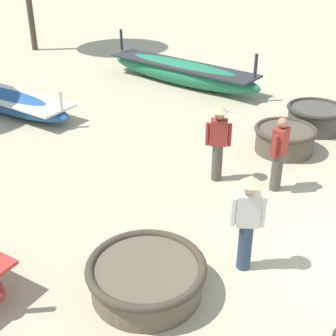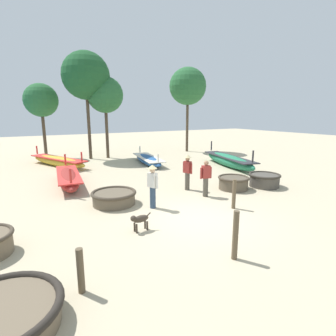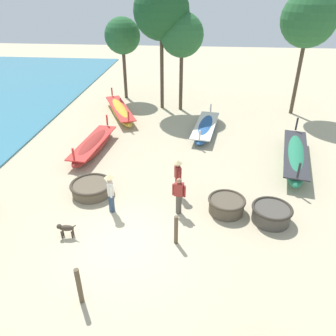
# 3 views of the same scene
# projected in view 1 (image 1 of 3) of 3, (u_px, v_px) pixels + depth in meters

# --- Properties ---
(coracle_beside_post) EXTENTS (1.51, 1.51, 0.63)m
(coracle_beside_post) POSITION_uv_depth(u_px,v_px,m) (315.00, 117.00, 12.13)
(coracle_beside_post) COLOR #4C473F
(coracle_beside_post) RESTS_ON ground
(coracle_far_left) EXTENTS (1.46, 1.46, 0.60)m
(coracle_far_left) POSITION_uv_depth(u_px,v_px,m) (285.00, 138.00, 11.00)
(coracle_far_left) COLOR brown
(coracle_far_left) RESTS_ON ground
(coracle_far_right) EXTENTS (1.77, 1.77, 0.53)m
(coracle_far_right) POSITION_uv_depth(u_px,v_px,m) (146.00, 276.00, 6.84)
(coracle_far_right) COLOR brown
(coracle_far_right) RESTS_ON ground
(long_boat_blue_hull) EXTENTS (1.81, 4.94, 1.01)m
(long_boat_blue_hull) POSITION_uv_depth(u_px,v_px,m) (7.00, 101.00, 13.33)
(long_boat_blue_hull) COLOR #285693
(long_boat_blue_hull) RESTS_ON ground
(long_boat_red_hull) EXTENTS (2.30, 5.91, 1.44)m
(long_boat_red_hull) POSITION_uv_depth(u_px,v_px,m) (182.00, 72.00, 15.40)
(long_boat_red_hull) COLOR #237551
(long_boat_red_hull) RESTS_ON ground
(fisherman_standing_right) EXTENTS (0.52, 0.29, 1.57)m
(fisherman_standing_right) POSITION_uv_depth(u_px,v_px,m) (279.00, 153.00, 9.19)
(fisherman_standing_right) COLOR #4C473D
(fisherman_standing_right) RESTS_ON ground
(fisherman_with_hat) EXTENTS (0.36, 0.51, 1.67)m
(fisherman_with_hat) POSITION_uv_depth(u_px,v_px,m) (218.00, 138.00, 9.50)
(fisherman_with_hat) COLOR #4C473D
(fisherman_with_hat) RESTS_ON ground
(fisherman_hauling) EXTENTS (0.36, 0.50, 1.67)m
(fisherman_hauling) POSITION_uv_depth(u_px,v_px,m) (248.00, 217.00, 7.01)
(fisherman_hauling) COLOR #2D425B
(fisherman_hauling) RESTS_ON ground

